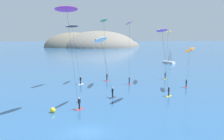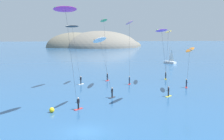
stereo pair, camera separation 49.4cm
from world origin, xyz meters
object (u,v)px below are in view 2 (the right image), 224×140
sailboat_near (170,61)px  kitesurfer_magenta (67,18)px  kitesurfer_yellow (168,36)px  kitesurfer_green (104,27)px  kitesurfer_black (73,32)px  kitesurfer_white (101,46)px  kitesurfer_purple (162,38)px  kitesurfer_orange (190,53)px  marker_buoy (52,110)px  kitesurfer_pink (129,27)px

sailboat_near → kitesurfer_magenta: size_ratio=0.41×
kitesurfer_yellow → kitesurfer_green: (-13.34, 0.50, 1.82)m
kitesurfer_yellow → kitesurfer_black: bearing=-172.6°
kitesurfer_green → kitesurfer_white: bearing=-95.5°
kitesurfer_green → kitesurfer_purple: size_ratio=1.19×
kitesurfer_white → kitesurfer_orange: bearing=28.5°
kitesurfer_black → kitesurfer_orange: bearing=-15.2°
kitesurfer_orange → marker_buoy: (-23.49, -12.06, -6.66)m
kitesurfer_white → kitesurfer_purple: 9.40m
kitesurfer_black → sailboat_near: bearing=51.2°
kitesurfer_black → kitesurfer_magenta: bearing=-90.3°
kitesurfer_yellow → kitesurfer_orange: size_ratio=1.37×
kitesurfer_orange → kitesurfer_black: (-21.12, 5.74, 3.63)m
sailboat_near → kitesurfer_magenta: bearing=-118.7°
kitesurfer_green → sailboat_near: bearing=55.0°
sailboat_near → kitesurfer_yellow: kitesurfer_yellow is taller
kitesurfer_green → kitesurfer_orange: size_ratio=1.66×
kitesurfer_green → kitesurfer_orange: 17.93m
kitesurfer_orange → kitesurfer_black: size_ratio=0.67×
kitesurfer_pink → kitesurfer_orange: bearing=-24.5°
kitesurfer_white → kitesurfer_magenta: bearing=-141.0°
kitesurfer_magenta → kitesurfer_green: bearing=73.6°
kitesurfer_white → kitesurfer_green: bearing=84.5°
kitesurfer_magenta → marker_buoy: size_ratio=19.96×
kitesurfer_white → kitesurfer_pink: bearing=65.4°
kitesurfer_pink → kitesurfer_orange: 12.29m
kitesurfer_black → kitesurfer_purple: (13.78, -13.63, -0.81)m
kitesurfer_magenta → kitesurfer_orange: kitesurfer_magenta is taller
kitesurfer_yellow → kitesurfer_white: kitesurfer_yellow is taller
kitesurfer_green → kitesurfer_orange: (14.89, -8.78, -4.76)m
kitesurfer_black → marker_buoy: bearing=-97.6°
kitesurfer_yellow → kitesurfer_black: 19.75m
sailboat_near → marker_buoy: sailboat_near is taller
kitesurfer_magenta → kitesurfer_black: bearing=89.7°
kitesurfer_green → kitesurfer_white: 18.13m
kitesurfer_magenta → kitesurfer_white: size_ratio=1.38×
kitesurfer_black → marker_buoy: kitesurfer_black is taller
sailboat_near → kitesurfer_green: bearing=-125.0°
kitesurfer_magenta → sailboat_near: bearing=61.3°
sailboat_near → kitesurfer_white: (-26.86, -53.75, 8.12)m
sailboat_near → kitesurfer_magenta: 66.57m
kitesurfer_purple → marker_buoy: bearing=-165.5°
sailboat_near → kitesurfer_green: 45.26m
kitesurfer_yellow → kitesurfer_purple: (-5.79, -16.17, -0.12)m
kitesurfer_yellow → kitesurfer_orange: kitesurfer_yellow is taller
kitesurfer_orange → kitesurfer_purple: 11.14m
kitesurfer_orange → marker_buoy: kitesurfer_orange is taller
kitesurfer_pink → marker_buoy: size_ratio=18.53×
kitesurfer_yellow → kitesurfer_green: kitesurfer_green is taller
sailboat_near → kitesurfer_orange: kitesurfer_orange is taller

